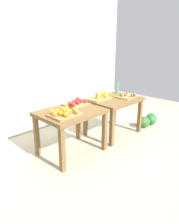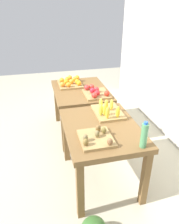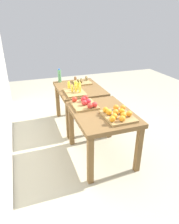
{
  "view_description": "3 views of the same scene",
  "coord_description": "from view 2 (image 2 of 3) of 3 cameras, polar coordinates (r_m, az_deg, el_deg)",
  "views": [
    {
      "loc": [
        -2.57,
        -2.45,
        1.76
      ],
      "look_at": [
        -0.09,
        0.04,
        0.61
      ],
      "focal_mm": 32.7,
      "sensor_mm": 36.0,
      "label": 1
    },
    {
      "loc": [
        2.53,
        -0.62,
        2.0
      ],
      "look_at": [
        -0.09,
        0.02,
        0.6
      ],
      "focal_mm": 35.4,
      "sensor_mm": 36.0,
      "label": 2
    },
    {
      "loc": [
        -2.89,
        1.01,
        1.96
      ],
      "look_at": [
        -0.06,
        0.01,
        0.52
      ],
      "focal_mm": 32.45,
      "sensor_mm": 36.0,
      "label": 3
    }
  ],
  "objects": [
    {
      "name": "ground_plane",
      "position": [
        3.28,
        -0.04,
        -10.03
      ],
      "size": [
        8.0,
        8.0,
        0.0
      ],
      "primitive_type": "plane",
      "color": "#B0AA93"
    },
    {
      "name": "orange_bin",
      "position": [
        3.56,
        -4.99,
        7.61
      ],
      "size": [
        0.44,
        0.38,
        0.11
      ],
      "color": "#9E7E4A",
      "rests_on": "display_table_left"
    },
    {
      "name": "display_table_right",
      "position": [
        2.47,
        3.06,
        -5.88
      ],
      "size": [
        1.04,
        0.8,
        0.75
      ],
      "color": "brown",
      "rests_on": "ground_plane"
    },
    {
      "name": "banana_crate",
      "position": [
        2.64,
        4.71,
        0.29
      ],
      "size": [
        0.44,
        0.32,
        0.17
      ],
      "color": "#9E7E4A",
      "rests_on": "display_table_right"
    },
    {
      "name": "display_table_left",
      "position": [
        3.43,
        -2.28,
        4.16
      ],
      "size": [
        1.04,
        0.8,
        0.75
      ],
      "color": "brown",
      "rests_on": "ground_plane"
    },
    {
      "name": "water_bottle",
      "position": [
        2.09,
        13.94,
        -5.87
      ],
      "size": [
        0.06,
        0.06,
        0.27
      ],
      "color": "#4C8C59",
      "rests_on": "display_table_right"
    },
    {
      "name": "apple_bin",
      "position": [
        3.16,
        1.63,
        5.06
      ],
      "size": [
        0.43,
        0.34,
        0.11
      ],
      "color": "#9E7E4A",
      "rests_on": "display_table_left"
    },
    {
      "name": "kiwi_bin",
      "position": [
        2.17,
        1.74,
        -6.67
      ],
      "size": [
        0.37,
        0.32,
        0.1
      ],
      "color": "#9E7E4A",
      "rests_on": "display_table_right"
    }
  ]
}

